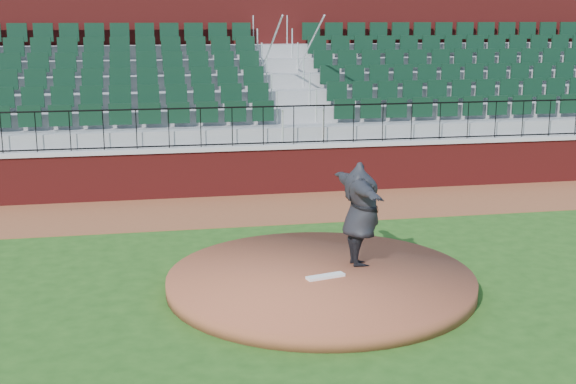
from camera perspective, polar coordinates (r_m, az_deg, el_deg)
The scene contains 10 objects.
ground at distance 13.74m, azimuth 1.19°, elevation -6.68°, with size 90.00×90.00×0.00m, color #214B15.
warning_track at distance 18.82m, azimuth -2.25°, elevation -1.22°, with size 34.00×3.20×0.01m, color brown.
field_wall at distance 20.24m, azimuth -2.95°, elevation 1.51°, with size 34.00×0.35×1.20m, color maroon.
wall_cap at distance 20.12m, azimuth -2.97°, elevation 3.32°, with size 34.00×0.45×0.10m, color #B7B7B7.
wall_railing at distance 20.03m, azimuth -2.99°, elevation 4.87°, with size 34.00×0.05×1.00m, color black, non-canonical shape.
seating_stands at distance 22.65m, azimuth -3.97°, elevation 7.07°, with size 34.00×5.10×4.60m, color gray, non-canonical shape.
concourse_wall at distance 25.39m, azimuth -4.77°, elevation 8.71°, with size 34.00×0.50×5.50m, color maroon.
pitchers_mound at distance 13.42m, azimuth 2.43°, elevation -6.60°, with size 5.31×5.31×0.25m, color brown.
pitching_rubber at distance 13.21m, azimuth 2.79°, elevation -6.25°, with size 0.68×0.17×0.05m, color white.
pitcher at distance 13.66m, azimuth 5.39°, elevation -1.64°, with size 2.30×0.63×1.88m, color black.
Camera 1 is at (-2.73, -12.64, 4.62)m, focal length 48.10 mm.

